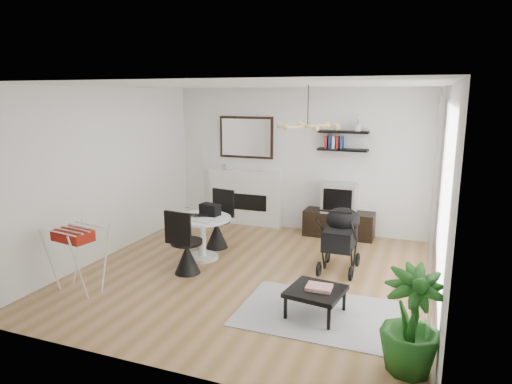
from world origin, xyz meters
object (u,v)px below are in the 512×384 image
at_px(drying_rack, 78,258).
at_px(fireplace, 245,191).
at_px(dining_table, 202,231).
at_px(crt_tv, 340,198).
at_px(tv_console, 339,224).
at_px(coffee_table, 316,292).
at_px(stroller, 340,241).
at_px(potted_plant, 411,321).

bearing_deg(drying_rack, fireplace, 87.15).
distance_m(fireplace, drying_rack, 3.88).
bearing_deg(dining_table, crt_tv, 46.75).
height_order(tv_console, drying_rack, drying_rack).
bearing_deg(crt_tv, drying_rack, -127.27).
bearing_deg(dining_table, tv_console, 46.86).
distance_m(tv_console, dining_table, 2.66).
distance_m(tv_console, crt_tv, 0.50).
distance_m(fireplace, tv_console, 1.98).
relative_size(crt_tv, drying_rack, 0.67).
distance_m(crt_tv, drying_rack, 4.56).
height_order(tv_console, coffee_table, tv_console).
relative_size(fireplace, stroller, 2.09).
bearing_deg(crt_tv, fireplace, 175.28).
height_order(drying_rack, potted_plant, potted_plant).
relative_size(tv_console, dining_table, 1.36).
height_order(tv_console, stroller, stroller).
bearing_deg(coffee_table, tv_console, 96.02).
xyz_separation_m(tv_console, stroller, (0.32, -1.60, 0.20)).
distance_m(dining_table, stroller, 2.16).
relative_size(stroller, coffee_table, 1.47).
height_order(dining_table, stroller, stroller).
relative_size(fireplace, drying_rack, 2.43).
relative_size(fireplace, dining_table, 2.31).
height_order(crt_tv, drying_rack, crt_tv).
bearing_deg(tv_console, dining_table, -133.14).
height_order(crt_tv, dining_table, crt_tv).
distance_m(crt_tv, coffee_table, 3.22).
relative_size(dining_table, coffee_table, 1.33).
height_order(tv_console, dining_table, dining_table).
bearing_deg(coffee_table, potted_plant, -35.63).
xyz_separation_m(dining_table, coffee_table, (2.15, -1.24, -0.16)).
distance_m(drying_rack, stroller, 3.69).
bearing_deg(coffee_table, fireplace, 124.16).
height_order(dining_table, potted_plant, potted_plant).
bearing_deg(potted_plant, drying_rack, 175.55).
relative_size(coffee_table, potted_plant, 0.68).
bearing_deg(stroller, drying_rack, -146.30).
xyz_separation_m(fireplace, drying_rack, (-0.83, -3.79, -0.22)).
distance_m(coffee_table, potted_plant, 1.36).
xyz_separation_m(fireplace, potted_plant, (3.35, -4.11, -0.17)).
bearing_deg(fireplace, crt_tv, -4.72).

